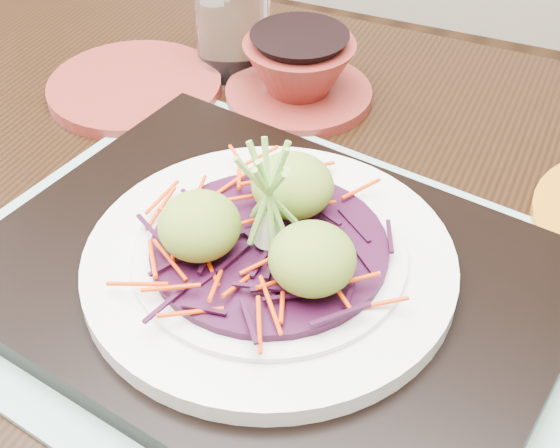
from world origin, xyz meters
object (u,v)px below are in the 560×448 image
at_px(dining_table, 246,340).
at_px(terracotta_side_plate, 135,87).
at_px(terracotta_bowl_set, 299,74).
at_px(white_plate, 270,261).
at_px(serving_tray, 270,279).
at_px(water_glass, 233,19).

height_order(dining_table, terracotta_side_plate, terracotta_side_plate).
height_order(terracotta_side_plate, terracotta_bowl_set, terracotta_bowl_set).
xyz_separation_m(white_plate, terracotta_side_plate, (-0.25, 0.21, -0.03)).
distance_m(serving_tray, water_glass, 0.35).
bearing_deg(terracotta_bowl_set, dining_table, -78.68).
distance_m(serving_tray, terracotta_bowl_set, 0.28).
bearing_deg(terracotta_side_plate, terracotta_bowl_set, 19.00).
height_order(serving_tray, water_glass, water_glass).
bearing_deg(serving_tray, terracotta_bowl_set, 118.02).
bearing_deg(white_plate, serving_tray, 0.00).
relative_size(serving_tray, terracotta_bowl_set, 2.39).
relative_size(serving_tray, terracotta_side_plate, 2.36).
bearing_deg(dining_table, water_glass, 118.34).
relative_size(serving_tray, white_plate, 1.54).
bearing_deg(serving_tray, white_plate, -169.63).
relative_size(water_glass, terracotta_bowl_set, 0.64).
xyz_separation_m(serving_tray, water_glass, (-0.18, 0.30, 0.04)).
xyz_separation_m(serving_tray, terracotta_bowl_set, (-0.09, 0.27, 0.01)).
relative_size(dining_table, water_glass, 11.53).
distance_m(white_plate, water_glass, 0.35).
bearing_deg(terracotta_bowl_set, terracotta_side_plate, -161.00).
distance_m(terracotta_side_plate, terracotta_bowl_set, 0.18).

